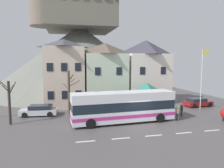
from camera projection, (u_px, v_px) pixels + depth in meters
ground_plane at (141, 126)px, 21.00m from camera, size 40.00×60.00×0.07m
townhouse_00 at (64, 72)px, 30.71m from camera, size 5.51×6.74×9.87m
townhouse_01 at (105, 74)px, 31.36m from camera, size 6.17×5.18×9.36m
townhouse_02 at (146, 71)px, 33.08m from camera, size 6.60×5.65×9.96m
hilltop_castle at (80, 56)px, 47.32m from camera, size 40.07×40.07×21.35m
transit_bus at (124, 107)px, 21.99m from camera, size 11.27×3.06×3.30m
bus_shelter at (147, 88)px, 26.52m from camera, size 3.60×3.60×3.84m
parked_car_00 at (197, 102)px, 30.11m from camera, size 4.06×2.19×1.22m
parked_car_01 at (39, 110)px, 24.88m from camera, size 4.51×2.30×1.28m
parked_car_02 at (149, 104)px, 28.22m from camera, size 4.42×2.23×1.43m
pedestrian_00 at (182, 110)px, 24.66m from camera, size 0.33×0.31×1.46m
pedestrian_01 at (178, 112)px, 22.76m from camera, size 0.33×0.33×1.66m
public_bench at (139, 105)px, 28.68m from camera, size 1.62×0.48×0.87m
flagpole at (202, 76)px, 27.86m from camera, size 0.95×0.10×8.14m
bare_tree_00 at (69, 92)px, 25.36m from camera, size 2.11×1.41×5.42m
bare_tree_01 at (9, 101)px, 21.10m from camera, size 1.67×1.35×4.78m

